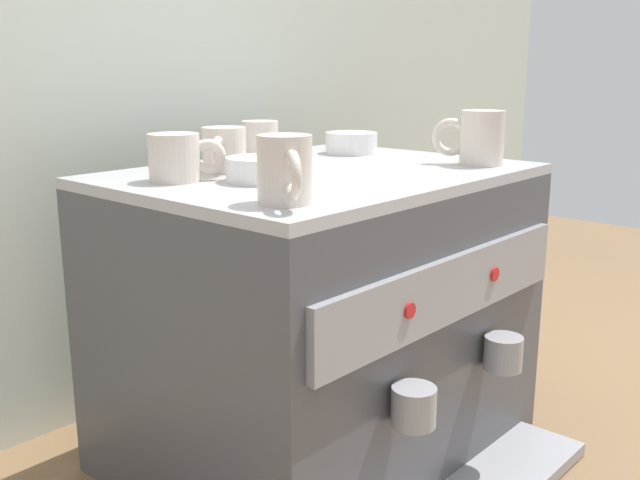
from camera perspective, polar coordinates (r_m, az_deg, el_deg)
ground_plane at (r=1.24m, az=-0.00°, el=-15.69°), size 4.00×4.00×0.00m
tiled_backsplash_wall at (r=1.37m, az=-12.38°, el=11.65°), size 2.80×0.03×1.14m
espresso_machine at (r=1.14m, az=0.17°, el=-5.92°), size 0.60×0.56×0.45m
ceramic_cup_0 at (r=0.82m, az=-2.71°, el=5.46°), size 0.08×0.09×0.08m
ceramic_cup_1 at (r=1.17m, az=12.27°, el=7.78°), size 0.07×0.11×0.08m
ceramic_cup_2 at (r=1.08m, az=-7.50°, el=6.98°), size 0.09×0.08×0.06m
ceramic_cup_3 at (r=1.23m, az=-4.80°, el=7.80°), size 0.06×0.09×0.06m
ceramic_cup_4 at (r=1.00m, az=-11.06°, el=6.32°), size 0.09×0.08×0.06m
ceramic_bowl_0 at (r=0.99m, az=-4.64°, el=5.46°), size 0.09×0.09×0.03m
ceramic_bowl_1 at (r=1.30m, az=2.45°, el=7.52°), size 0.09×0.09×0.04m
coffee_grinder at (r=1.50m, az=11.29°, el=-3.21°), size 0.15×0.15×0.37m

